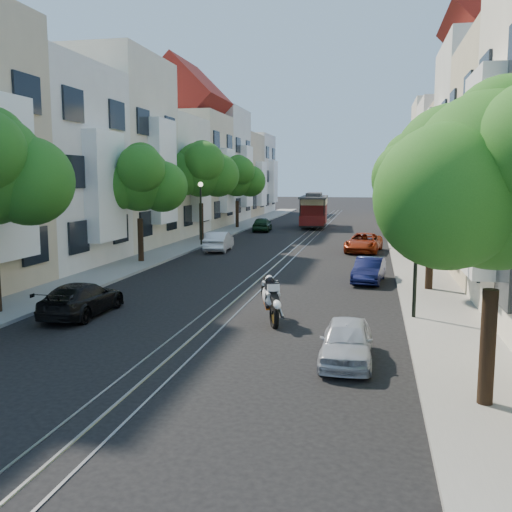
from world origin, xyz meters
The scene contains 26 objects.
ground centered at (0.00, 28.00, 0.00)m, with size 200.00×200.00×0.00m, color black.
sidewalk_east centered at (7.25, 28.00, 0.06)m, with size 2.50×80.00×0.12m, color gray.
sidewalk_west centered at (-7.25, 28.00, 0.06)m, with size 2.50×80.00×0.12m, color gray.
rail_left centered at (-0.55, 28.00, 0.01)m, with size 0.06×80.00×0.02m, color gray.
rail_slot centered at (0.00, 28.00, 0.01)m, with size 0.06×80.00×0.02m, color gray.
rail_right centered at (0.55, 28.00, 0.01)m, with size 0.06×80.00×0.02m, color gray.
lane_line centered at (0.00, 28.00, 0.00)m, with size 0.08×80.00×0.01m, color tan.
townhouses_east centered at (11.87, 27.91, 5.18)m, with size 7.75×72.00×12.00m.
townhouses_west centered at (-11.87, 27.91, 5.08)m, with size 7.75×72.00×11.76m.
tree_e_a centered at (7.26, -3.02, 4.40)m, with size 4.72×3.87×6.27m.
tree_e_b centered at (7.26, 8.98, 4.73)m, with size 4.93×4.08×6.68m.
tree_e_c centered at (7.26, 19.98, 4.60)m, with size 4.84×3.99×6.52m.
tree_e_d centered at (7.26, 30.98, 4.87)m, with size 5.01×4.16×6.85m.
tree_w_b centered at (-7.14, 13.98, 4.40)m, with size 4.72×3.87×6.27m.
tree_w_c centered at (-7.14, 24.98, 5.07)m, with size 5.13×4.28×7.09m.
tree_w_d centered at (-7.14, 35.98, 4.60)m, with size 4.84×3.99×6.52m.
lamp_east centered at (6.30, 4.00, 2.85)m, with size 0.32×0.32×4.16m.
lamp_west centered at (-6.30, 22.00, 2.85)m, with size 0.32×0.32×4.16m.
sportbike_rider centered at (1.87, 2.83, 0.83)m, with size 0.92×2.12×1.52m.
cable_car centered at (-0.50, 38.74, 1.73)m, with size 2.77×7.71×2.92m.
parked_car_e_near centered at (4.40, -0.63, 0.53)m, with size 1.26×3.12×1.06m, color #ADB0BA.
parked_car_e_mid centered at (4.83, 10.64, 0.54)m, with size 1.13×3.25×1.07m, color #0B0F39.
parked_car_e_far centered at (4.40, 21.14, 0.59)m, with size 1.95×4.23×1.18m, color #962A0D.
parked_car_w_near centered at (-4.40, 2.51, 0.55)m, with size 1.55×3.82×1.11m, color black.
parked_car_w_mid centered at (-4.48, 19.83, 0.61)m, with size 1.29×3.69×1.22m, color silver.
parked_car_w_far centered at (-4.40, 33.56, 0.61)m, with size 1.45×3.60×1.23m, color black.
Camera 1 is at (4.97, -14.38, 4.49)m, focal length 40.00 mm.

